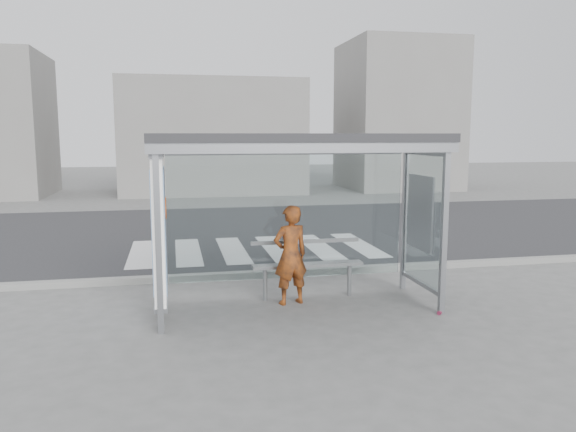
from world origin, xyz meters
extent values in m
plane|color=#5F5F5D|center=(0.00, 0.00, 0.00)|extent=(80.00, 80.00, 0.00)
cube|color=#292A2C|center=(0.00, 7.00, 0.00)|extent=(30.00, 10.00, 0.01)
cube|color=gray|center=(0.00, 1.95, 0.06)|extent=(30.00, 0.18, 0.12)
cube|color=silver|center=(-2.50, 4.50, 0.00)|extent=(0.55, 3.00, 0.00)
cube|color=silver|center=(-1.50, 4.50, 0.00)|extent=(0.55, 3.00, 0.00)
cube|color=silver|center=(-0.50, 4.50, 0.00)|extent=(0.55, 3.00, 0.00)
cube|color=silver|center=(0.50, 4.50, 0.00)|extent=(0.55, 3.00, 0.00)
cube|color=silver|center=(1.50, 4.50, 0.00)|extent=(0.55, 3.00, 0.00)
cube|color=silver|center=(2.50, 4.50, 0.00)|extent=(0.55, 3.00, 0.00)
cube|color=gray|center=(-2.00, -0.70, 1.25)|extent=(0.08, 0.08, 2.50)
cube|color=gray|center=(2.00, -0.70, 1.25)|extent=(0.08, 0.08, 2.50)
cube|color=gray|center=(-2.00, 0.70, 1.25)|extent=(0.08, 0.08, 2.50)
cube|color=gray|center=(2.00, 0.70, 1.25)|extent=(0.08, 0.08, 2.50)
cube|color=#2D2D30|center=(0.00, 0.00, 2.56)|extent=(4.25, 1.65, 0.12)
cube|color=gray|center=(0.00, -0.76, 2.45)|extent=(4.25, 0.06, 0.18)
cube|color=white|center=(0.00, 0.70, 1.30)|extent=(3.80, 0.02, 2.00)
cube|color=white|center=(-2.00, 0.00, 1.30)|extent=(0.15, 1.25, 2.00)
cube|color=#3372B8|center=(-1.92, 0.00, 1.30)|extent=(0.01, 1.10, 1.70)
cylinder|color=#FE5D16|center=(-1.91, 0.25, 1.55)|extent=(0.02, 0.32, 0.32)
cube|color=white|center=(2.00, 0.00, 1.30)|extent=(0.03, 1.25, 2.00)
cube|color=beige|center=(1.97, 0.05, 1.40)|extent=(0.03, 0.86, 1.16)
cube|color=gray|center=(0.00, 18.00, 2.50)|extent=(8.00, 5.00, 5.00)
cube|color=gray|center=(9.00, 18.00, 3.50)|extent=(5.00, 5.00, 7.00)
imported|color=orange|center=(-0.05, 0.25, 0.77)|extent=(0.64, 0.49, 1.54)
cube|color=slate|center=(0.28, 0.49, 0.55)|extent=(1.78, 0.22, 0.05)
cylinder|color=slate|center=(-0.41, 0.49, 0.26)|extent=(0.07, 0.07, 0.52)
cylinder|color=slate|center=(0.98, 0.49, 0.26)|extent=(0.07, 0.07, 0.52)
cube|color=slate|center=(0.28, 0.66, 0.89)|extent=(1.78, 0.04, 0.06)
cylinder|color=#C33965|center=(1.98, -0.71, 0.03)|extent=(0.12, 0.12, 0.06)
camera|label=1|loc=(-1.80, -8.01, 2.60)|focal=35.00mm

